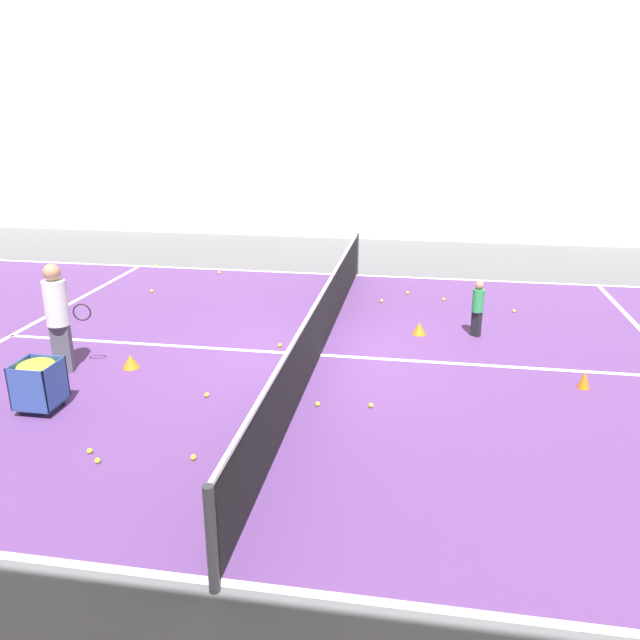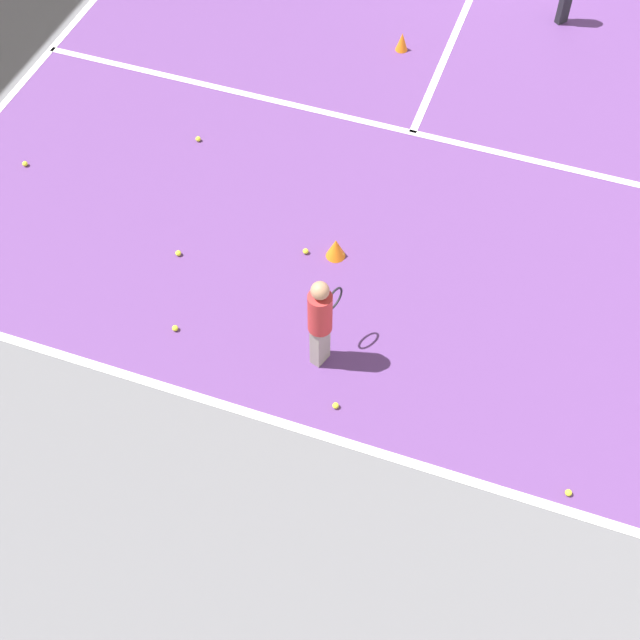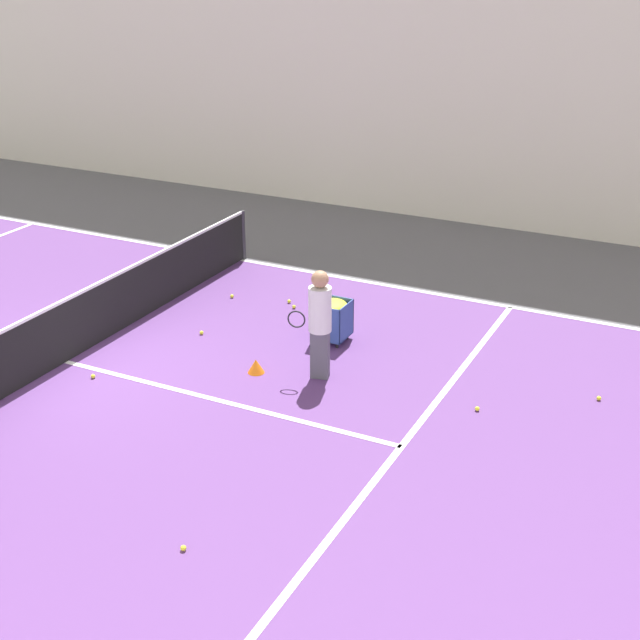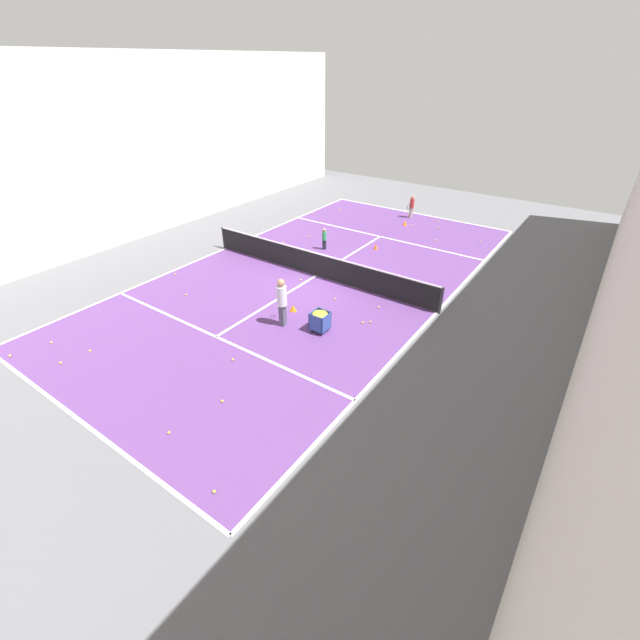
# 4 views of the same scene
# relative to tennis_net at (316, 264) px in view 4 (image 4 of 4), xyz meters

# --- Properties ---
(ground_plane) EXTENTS (34.51, 34.51, 0.00)m
(ground_plane) POSITION_rel_tennis_net_xyz_m (0.00, 0.00, -0.55)
(ground_plane) COLOR #5B5B60
(court_playing_area) EXTENTS (10.93, 21.15, 0.00)m
(court_playing_area) POSITION_rel_tennis_net_xyz_m (0.00, 0.00, -0.55)
(court_playing_area) COLOR #563370
(court_playing_area) RESTS_ON ground
(line_baseline_near) EXTENTS (10.93, 0.10, 0.00)m
(line_baseline_near) POSITION_rel_tennis_net_xyz_m (0.00, -10.57, -0.54)
(line_baseline_near) COLOR white
(line_baseline_near) RESTS_ON ground
(line_baseline_far) EXTENTS (10.93, 0.10, 0.00)m
(line_baseline_far) POSITION_rel_tennis_net_xyz_m (0.00, 10.57, -0.54)
(line_baseline_far) COLOR white
(line_baseline_far) RESTS_ON ground
(line_sideline_left) EXTENTS (0.10, 21.15, 0.00)m
(line_sideline_left) POSITION_rel_tennis_net_xyz_m (-5.47, 0.00, -0.54)
(line_sideline_left) COLOR white
(line_sideline_left) RESTS_ON ground
(line_sideline_right) EXTENTS (0.10, 21.15, 0.00)m
(line_sideline_right) POSITION_rel_tennis_net_xyz_m (5.47, 0.00, -0.54)
(line_sideline_right) COLOR white
(line_sideline_right) RESTS_ON ground
(line_service_near) EXTENTS (10.93, 0.10, 0.00)m
(line_service_near) POSITION_rel_tennis_net_xyz_m (0.00, -5.82, -0.54)
(line_service_near) COLOR white
(line_service_near) RESTS_ON ground
(line_service_far) EXTENTS (10.93, 0.10, 0.00)m
(line_service_far) POSITION_rel_tennis_net_xyz_m (0.00, 5.82, -0.54)
(line_service_far) COLOR white
(line_service_far) RESTS_ON ground
(line_centre_service) EXTENTS (0.10, 11.63, 0.00)m
(line_centre_service) POSITION_rel_tennis_net_xyz_m (0.00, 0.00, -0.54)
(line_centre_service) COLOR white
(line_centre_service) RESTS_ON ground
(hall_enclosure_left) EXTENTS (0.15, 30.81, 8.39)m
(hall_enclosure_left) POSITION_rel_tennis_net_xyz_m (-10.22, 0.00, 3.65)
(hall_enclosure_left) COLOR silver
(hall_enclosure_left) RESTS_ON ground
(hall_enclosure_right) EXTENTS (0.15, 30.81, 8.39)m
(hall_enclosure_right) POSITION_rel_tennis_net_xyz_m (10.22, 0.00, 3.65)
(hall_enclosure_right) COLOR silver
(hall_enclosure_right) RESTS_ON ground
(tennis_net) EXTENTS (11.23, 0.10, 1.06)m
(tennis_net) POSITION_rel_tennis_net_xyz_m (0.00, 0.00, 0.00)
(tennis_net) COLOR #2D2D33
(tennis_net) RESTS_ON ground
(player_near_baseline) EXTENTS (0.32, 0.61, 1.28)m
(player_near_baseline) POSITION_rel_tennis_net_xyz_m (0.05, -9.67, 0.18)
(player_near_baseline) COLOR gray
(player_near_baseline) RESTS_ON ground
(coach_at_net) EXTENTS (0.43, 0.69, 1.77)m
(coach_at_net) POSITION_rel_tennis_net_xyz_m (-1.36, 3.91, 0.47)
(coach_at_net) COLOR #4C4C56
(coach_at_net) RESTS_ON ground
(child_midcourt) EXTENTS (0.30, 0.30, 1.06)m
(child_midcourt) POSITION_rel_tennis_net_xyz_m (1.42, -2.68, 0.06)
(child_midcourt) COLOR black
(child_midcourt) RESTS_ON ground
(ball_cart) EXTENTS (0.56, 0.55, 0.74)m
(ball_cart) POSITION_rel_tennis_net_xyz_m (-2.65, 3.49, -0.03)
(ball_cart) COLOR #2D478C
(ball_cart) RESTS_ON ground
(training_cone_0) EXTENTS (0.26, 0.26, 0.23)m
(training_cone_0) POSITION_rel_tennis_net_xyz_m (1.34, -1.65, -0.43)
(training_cone_0) COLOR orange
(training_cone_0) RESTS_ON ground
(training_cone_1) EXTENTS (0.24, 0.24, 0.27)m
(training_cone_1) POSITION_rel_tennis_net_xyz_m (-0.27, -8.22, -0.41)
(training_cone_1) COLOR orange
(training_cone_1) RESTS_ON ground
(training_cone_2) EXTENTS (0.18, 0.18, 0.28)m
(training_cone_2) POSITION_rel_tennis_net_xyz_m (-0.65, -4.13, -0.41)
(training_cone_2) COLOR orange
(training_cone_2) RESTS_ON ground
(training_cone_3) EXTENTS (0.27, 0.27, 0.23)m
(training_cone_3) POSITION_rel_tennis_net_xyz_m (-1.05, 2.94, -0.43)
(training_cone_3) COLOR orange
(training_cone_3) RESTS_ON ground
(tennis_ball_0) EXTENTS (0.07, 0.07, 0.07)m
(tennis_ball_0) POSITION_rel_tennis_net_xyz_m (-4.55, -8.09, -0.51)
(tennis_ball_0) COLOR yellow
(tennis_ball_0) RESTS_ON ground
(tennis_ball_1) EXTENTS (0.07, 0.07, 0.07)m
(tennis_ball_1) POSITION_rel_tennis_net_xyz_m (-1.60, -9.85, -0.51)
(tennis_ball_1) COLOR yellow
(tennis_ball_1) RESTS_ON ground
(tennis_ball_2) EXTENTS (0.07, 0.07, 0.07)m
(tennis_ball_2) POSITION_rel_tennis_net_xyz_m (-3.56, 0.94, -0.51)
(tennis_ball_2) COLOR yellow
(tennis_ball_2) RESTS_ON ground
(tennis_ball_3) EXTENTS (0.07, 0.07, 0.07)m
(tennis_ball_3) POSITION_rel_tennis_net_xyz_m (0.41, -10.21, -0.51)
(tennis_ball_3) COLOR yellow
(tennis_ball_3) RESTS_ON ground
(tennis_ball_4) EXTENTS (0.07, 0.07, 0.07)m
(tennis_ball_4) POSITION_rel_tennis_net_xyz_m (5.03, 3.45, -0.51)
(tennis_ball_4) COLOR yellow
(tennis_ball_4) RESTS_ON ground
(tennis_ball_5) EXTENTS (0.07, 0.07, 0.07)m
(tennis_ball_5) POSITION_rel_tennis_net_xyz_m (3.15, 4.44, -0.51)
(tennis_ball_5) COLOR yellow
(tennis_ball_5) RESTS_ON ground
(tennis_ball_6) EXTENTS (0.07, 0.07, 0.07)m
(tennis_ball_6) POSITION_rel_tennis_net_xyz_m (-4.48, 10.08, -0.51)
(tennis_ball_6) COLOR yellow
(tennis_ball_6) RESTS_ON ground
(tennis_ball_7) EXTENTS (0.07, 0.07, 0.07)m
(tennis_ball_7) POSITION_rel_tennis_net_xyz_m (5.15, -6.92, -0.51)
(tennis_ball_7) COLOR yellow
(tennis_ball_7) RESTS_ON ground
(tennis_ball_8) EXTENTS (0.07, 0.07, 0.07)m
(tennis_ball_8) POSITION_rel_tennis_net_xyz_m (3.97, -1.35, -0.51)
(tennis_ball_8) COLOR yellow
(tennis_ball_8) RESTS_ON ground
(tennis_ball_9) EXTENTS (0.07, 0.07, 0.07)m
(tennis_ball_9) POSITION_rel_tennis_net_xyz_m (2.65, 8.72, -0.51)
(tennis_ball_9) COLOR yellow
(tennis_ball_9) RESTS_ON ground
(tennis_ball_10) EXTENTS (0.07, 0.07, 0.07)m
(tennis_ball_10) POSITION_rel_tennis_net_xyz_m (0.26, 0.76, -0.51)
(tennis_ball_10) COLOR yellow
(tennis_ball_10) RESTS_ON ground
(tennis_ball_11) EXTENTS (0.07, 0.07, 0.07)m
(tennis_ball_11) POSITION_rel_tennis_net_xyz_m (3.25, -0.82, -0.51)
(tennis_ball_11) COLOR yellow
(tennis_ball_11) RESTS_ON ground
(tennis_ball_12) EXTENTS (0.07, 0.07, 0.07)m
(tennis_ball_12) POSITION_rel_tennis_net_xyz_m (-0.62, -8.30, -0.51)
(tennis_ball_12) COLOR yellow
(tennis_ball_12) RESTS_ON ground
(tennis_ball_13) EXTENTS (0.07, 0.07, 0.07)m
(tennis_ball_13) POSITION_rel_tennis_net_xyz_m (3.59, -2.15, -0.51)
(tennis_ball_13) COLOR yellow
(tennis_ball_13) RESTS_ON ground
(tennis_ball_14) EXTENTS (0.07, 0.07, 0.07)m
(tennis_ball_14) POSITION_rel_tennis_net_xyz_m (-2.63, -6.91, -0.51)
(tennis_ball_14) COLOR yellow
(tennis_ball_14) RESTS_ON ground
(tennis_ball_15) EXTENTS (0.07, 0.07, 0.07)m
(tennis_ball_15) POSITION_rel_tennis_net_xyz_m (4.26, -8.50, -0.51)
(tennis_ball_15) COLOR yellow
(tennis_ball_15) RESTS_ON ground
(tennis_ball_16) EXTENTS (0.07, 0.07, 0.07)m
(tennis_ball_16) POSITION_rel_tennis_net_xyz_m (4.47, 10.32, -0.51)
(tennis_ball_16) COLOR yellow
(tennis_ball_16) RESTS_ON ground
(tennis_ball_17) EXTENTS (0.07, 0.07, 0.07)m
(tennis_ball_17) POSITION_rel_tennis_net_xyz_m (-1.88, 1.36, -0.51)
(tennis_ball_17) COLOR yellow
(tennis_ball_17) RESTS_ON ground
(tennis_ball_18) EXTENTS (0.07, 0.07, 0.07)m
(tennis_ball_18) POSITION_rel_tennis_net_xyz_m (5.46, 5.34, -0.51)
(tennis_ball_18) COLOR yellow
(tennis_ball_18) RESTS_ON ground
(tennis_ball_19) EXTENTS (0.07, 0.07, 0.07)m
(tennis_ball_19) POSITION_rel_tennis_net_xyz_m (2.80, 9.60, -0.51)
(tennis_ball_19) COLOR yellow
(tennis_ball_19) RESTS_ON ground
(tennis_ball_20) EXTENTS (0.07, 0.07, 0.07)m
(tennis_ball_20) POSITION_rel_tennis_net_xyz_m (-2.04, -8.83, -0.51)
(tennis_ball_20) COLOR yellow
(tennis_ball_20) RESTS_ON ground
(tennis_ball_21) EXTENTS (0.07, 0.07, 0.07)m
(tennis_ball_21) POSITION_rel_tennis_net_xyz_m (-2.53, 7.96, -0.51)
(tennis_ball_21) COLOR yellow
(tennis_ball_21) RESTS_ON ground
(tennis_ball_22) EXTENTS (0.07, 0.07, 0.07)m
(tennis_ball_22) POSITION_rel_tennis_net_xyz_m (-3.81, 2.04, -0.51)
(tennis_ball_22) COLOR yellow
(tennis_ball_22) RESTS_ON ground
(tennis_ball_23) EXTENTS (0.07, 0.07, 0.07)m
(tennis_ball_23) POSITION_rel_tennis_net_xyz_m (4.14, 9.19, -0.51)
(tennis_ball_23) COLOR yellow
(tennis_ball_23) RESTS_ON ground
(tennis_ball_24) EXTENTS (0.07, 0.07, 0.07)m
(tennis_ball_24) POSITION_rel_tennis_net_xyz_m (-2.28, 9.54, -0.51)
(tennis_ball_24) COLOR yellow
(tennis_ball_24) RESTS_ON ground
(tennis_ball_25) EXTENTS (0.07, 0.07, 0.07)m
(tennis_ball_25) POSITION_rel_tennis_net_xyz_m (-1.82, -1.03, -0.51)
(tennis_ball_25) COLOR yellow
(tennis_ball_25) RESTS_ON ground
(tennis_ball_26) EXTENTS (0.07, 0.07, 0.07)m
(tennis_ball_26) POSITION_rel_tennis_net_xyz_m (2.87, -10.39, -0.51)
(tennis_ball_26) COLOR yellow
(tennis_ball_26) RESTS_ON ground
(tennis_ball_27) EXTENTS (0.07, 0.07, 0.07)m
(tennis_ball_27) POSITION_rel_tennis_net_xyz_m (2.99, -3.56, -0.51)
(tennis_ball_27) COLOR yellow
(tennis_ball_27) RESTS_ON ground
(tennis_ball_28) EXTENTS (0.07, 0.07, 0.07)m
(tennis_ball_28) POSITION_rel_tennis_net_xyz_m (-0.20, -8.20, -0.51)
(tennis_ball_28) COLOR yellow
(tennis_ball_28) RESTS_ON ground
(tennis_ball_29) EXTENTS (0.07, 0.07, 0.07)m
(tennis_ball_29) POSITION_rel_tennis_net_xyz_m (-1.41, 6.44, -0.51)
(tennis_ball_29) COLOR yellow
(tennis_ball_29) RESTS_ON ground
(tennis_ball_30) EXTENTS (0.07, 0.07, 0.07)m
(tennis_ball_30) POSITION_rel_tennis_net_xyz_m (-1.91, -0.29, -0.51)
(tennis_ball_30) COLOR yellow
(tennis_ball_30) RESTS_ON ground
(tennis_ball_31) EXTENTS (0.07, 0.07, 0.07)m
(tennis_ball_31) POSITION_rel_tennis_net_xyz_m (-3.62, 2.24, -0.51)
(tennis_ball_31) COLOR yellow
(tennis_ball_31) RESTS_ON ground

